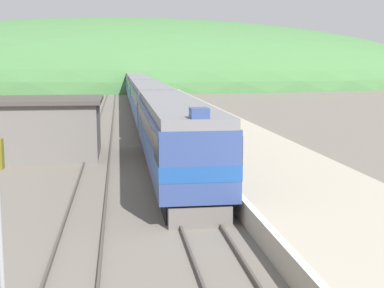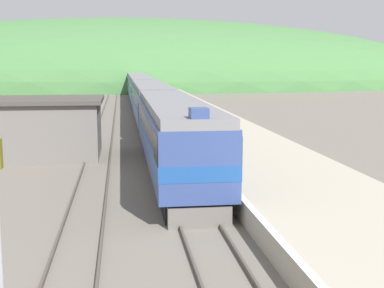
{
  "view_description": "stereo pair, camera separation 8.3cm",
  "coord_description": "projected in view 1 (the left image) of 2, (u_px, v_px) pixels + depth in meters",
  "views": [
    {
      "loc": [
        -2.78,
        1.54,
        5.85
      ],
      "look_at": [
        0.34,
        24.34,
        2.31
      ],
      "focal_mm": 50.0,
      "sensor_mm": 36.0,
      "label": 1
    },
    {
      "loc": [
        -2.7,
        1.53,
        5.85
      ],
      "look_at": [
        0.34,
        24.34,
        2.31
      ],
      "focal_mm": 50.0,
      "sensor_mm": 36.0,
      "label": 2
    }
  ],
  "objects": [
    {
      "name": "express_train_lead_car",
      "position": [
        174.0,
        134.0,
        27.76
      ],
      "size": [
        2.98,
        19.29,
        4.26
      ],
      "color": "black",
      "rests_on": "ground"
    },
    {
      "name": "track_siding",
      "position": [
        108.0,
        108.0,
        67.74
      ],
      "size": [
        1.52,
        180.0,
        0.16
      ],
      "color": "#4C443D",
      "rests_on": "ground"
    },
    {
      "name": "station_shed",
      "position": [
        27.0,
        128.0,
        32.9
      ],
      "size": [
        9.19,
        6.34,
        3.65
      ],
      "color": "slate",
      "rests_on": "ground"
    },
    {
      "name": "distant_hills",
      "position": [
        130.0,
        86.0,
        133.29
      ],
      "size": [
        168.46,
        75.81,
        32.63
      ],
      "color": "#477A42",
      "rests_on": "ground"
    },
    {
      "name": "carriage_fourth",
      "position": [
        135.0,
        83.0,
        93.67
      ],
      "size": [
        2.97,
        21.91,
        3.9
      ],
      "color": "black",
      "rests_on": "ground"
    },
    {
      "name": "platform",
      "position": [
        202.0,
        121.0,
        49.3
      ],
      "size": [
        6.5,
        140.0,
        0.87
      ],
      "color": "#B2A893",
      "rests_on": "ground"
    },
    {
      "name": "track_main",
      "position": [
        141.0,
        107.0,
        68.29
      ],
      "size": [
        1.52,
        180.0,
        0.16
      ],
      "color": "#4C443D",
      "rests_on": "ground"
    },
    {
      "name": "carriage_second",
      "position": [
        150.0,
        103.0,
        49.03
      ],
      "size": [
        2.97,
        21.91,
        3.9
      ],
      "color": "black",
      "rests_on": "ground"
    },
    {
      "name": "carriage_third",
      "position": [
        140.0,
        90.0,
        71.35
      ],
      "size": [
        2.97,
        21.91,
        3.9
      ],
      "color": "black",
      "rests_on": "ground"
    }
  ]
}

